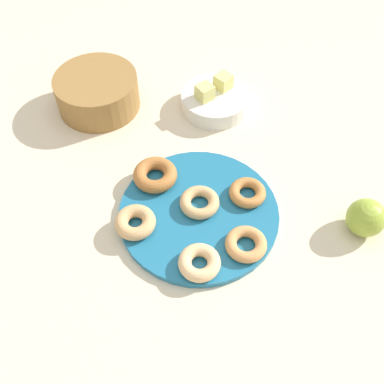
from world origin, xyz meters
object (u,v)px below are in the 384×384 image
at_px(donut_0, 199,263).
at_px(donut_4, 246,244).
at_px(donut_2, 247,193).
at_px(basket, 97,92).
at_px(donut_plate, 199,213).
at_px(donut_1, 200,202).
at_px(melon_chunk_left, 205,92).
at_px(donut_5, 135,222).
at_px(fruit_bowl, 215,101).
at_px(donut_3, 155,175).
at_px(melon_chunk_right, 223,82).
at_px(apple, 366,218).

height_order(donut_0, donut_4, donut_0).
bearing_deg(donut_2, basket, 112.08).
relative_size(donut_plate, donut_0, 4.09).
bearing_deg(donut_plate, donut_1, 56.43).
bearing_deg(donut_4, melon_chunk_left, 72.90).
bearing_deg(donut_1, donut_5, 173.92).
height_order(donut_0, donut_2, donut_0).
xyz_separation_m(basket, melon_chunk_left, (0.22, -0.14, 0.02)).
distance_m(donut_plate, fruit_bowl, 0.33).
relative_size(donut_0, donut_3, 0.85).
height_order(donut_5, basket, basket).
relative_size(donut_1, basket, 0.41).
height_order(donut_4, melon_chunk_right, melon_chunk_right).
bearing_deg(donut_4, donut_5, 139.84).
distance_m(donut_4, basket, 0.53).
bearing_deg(donut_3, melon_chunk_left, 37.04).
height_order(donut_3, donut_5, donut_3).
height_order(donut_plate, apple, apple).
bearing_deg(donut_1, fruit_bowl, 55.06).
distance_m(donut_plate, apple, 0.33).
distance_m(donut_plate, donut_1, 0.02).
xyz_separation_m(donut_0, fruit_bowl, (0.25, 0.38, -0.01)).
bearing_deg(apple, fruit_bowl, 101.02).
bearing_deg(melon_chunk_left, apple, -75.45).
bearing_deg(donut_plate, donut_4, -70.81).
bearing_deg(melon_chunk_left, donut_5, -139.71).
xyz_separation_m(donut_plate, donut_3, (-0.04, 0.12, 0.02)).
distance_m(donut_3, basket, 0.29).
xyz_separation_m(donut_5, basket, (0.07, 0.38, 0.01)).
distance_m(donut_1, melon_chunk_left, 0.30).
distance_m(donut_0, donut_1, 0.14).
bearing_deg(donut_1, donut_4, -75.73).
distance_m(melon_chunk_left, melon_chunk_right, 0.06).
bearing_deg(basket, apple, -60.08).
bearing_deg(donut_5, donut_4, -40.16).
bearing_deg(melon_chunk_right, basket, 155.70).
relative_size(donut_0, basket, 0.40).
bearing_deg(donut_3, donut_1, -64.30).
height_order(donut_plate, donut_1, donut_1).
bearing_deg(melon_chunk_right, donut_3, -147.64).
bearing_deg(donut_5, donut_0, -62.72).
bearing_deg(donut_2, donut_1, 166.57).
height_order(melon_chunk_left, apple, melon_chunk_left).
bearing_deg(donut_1, melon_chunk_right, 52.25).
bearing_deg(donut_0, donut_5, 117.28).
bearing_deg(donut_3, basket, 93.90).
xyz_separation_m(donut_0, apple, (0.33, -0.07, 0.01)).
bearing_deg(melon_chunk_right, donut_2, -110.37).
distance_m(donut_4, donut_5, 0.22).
xyz_separation_m(donut_5, melon_chunk_right, (0.35, 0.26, 0.03)).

